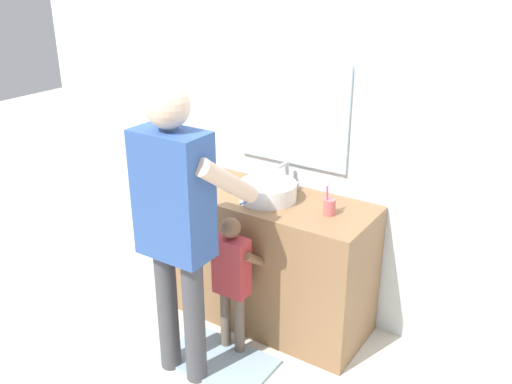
% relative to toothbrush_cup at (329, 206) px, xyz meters
% --- Properties ---
extents(ground_plane, '(14.00, 14.00, 0.00)m').
position_rel_toothbrush_cup_xyz_m(ground_plane, '(-0.41, -0.29, -0.92)').
color(ground_plane, silver).
extents(back_wall, '(4.40, 0.10, 2.70)m').
position_rel_toothbrush_cup_xyz_m(back_wall, '(-0.41, 0.33, 0.43)').
color(back_wall, silver).
rests_on(back_wall, ground).
extents(vanity_cabinet, '(1.32, 0.54, 0.87)m').
position_rel_toothbrush_cup_xyz_m(vanity_cabinet, '(-0.41, 0.01, -0.49)').
color(vanity_cabinet, olive).
rests_on(vanity_cabinet, ground).
extents(sink_basin, '(0.35, 0.35, 0.11)m').
position_rel_toothbrush_cup_xyz_m(sink_basin, '(-0.41, -0.01, 0.01)').
color(sink_basin, white).
rests_on(sink_basin, vanity_cabinet).
extents(faucet, '(0.18, 0.14, 0.18)m').
position_rel_toothbrush_cup_xyz_m(faucet, '(-0.41, 0.21, 0.03)').
color(faucet, '#B7BABF').
rests_on(faucet, vanity_cabinet).
extents(toothbrush_cup, '(0.07, 0.07, 0.21)m').
position_rel_toothbrush_cup_xyz_m(toothbrush_cup, '(0.00, 0.00, 0.00)').
color(toothbrush_cup, '#D86666').
rests_on(toothbrush_cup, vanity_cabinet).
extents(bath_mat, '(0.64, 0.40, 0.02)m').
position_rel_toothbrush_cup_xyz_m(bath_mat, '(-0.41, -0.54, -0.91)').
color(bath_mat, '#99B7CC').
rests_on(bath_mat, ground).
extents(child_toddler, '(0.28, 0.28, 0.90)m').
position_rel_toothbrush_cup_xyz_m(child_toddler, '(-0.41, -0.39, -0.39)').
color(child_toddler, '#6B5B4C').
rests_on(child_toddler, ground).
extents(adult_parent, '(0.52, 0.55, 1.69)m').
position_rel_toothbrush_cup_xyz_m(adult_parent, '(-0.54, -0.70, 0.09)').
color(adult_parent, '#47474C').
rests_on(adult_parent, ground).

